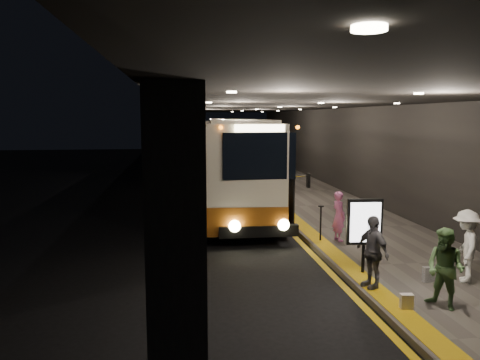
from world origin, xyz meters
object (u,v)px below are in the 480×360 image
passenger_waiting_white (466,246)px  bag_plain (407,302)px  stanchion_post (321,223)px  coach_second (212,152)px  passenger_boarding (339,216)px  coach_main (235,169)px  bag_polka (429,274)px  info_sign (365,223)px  passenger_waiting_grey (372,252)px  passenger_waiting_green (445,269)px

passenger_waiting_white → bag_plain: size_ratio=5.45×
stanchion_post → coach_second: bearing=97.0°
passenger_boarding → bag_plain: bearing=165.2°
coach_main → passenger_waiting_white: 10.56m
coach_second → bag_polka: 21.27m
coach_main → bag_plain: (2.09, -11.00, -1.49)m
info_sign → stanchion_post: size_ratio=1.69×
passenger_waiting_grey → bag_plain: (0.20, -1.26, -0.66)m
passenger_boarding → info_sign: info_sign is taller
stanchion_post → bag_polka: bearing=-70.0°
passenger_waiting_white → stanchion_post: passenger_waiting_white is taller
passenger_waiting_green → bag_polka: bearing=131.7°
passenger_waiting_green → passenger_waiting_grey: size_ratio=0.99×
coach_second → passenger_waiting_white: coach_second is taller
coach_main → bag_polka: 10.27m
coach_main → passenger_waiting_green: bearing=-72.1°
passenger_waiting_grey → info_sign: (0.20, 0.96, 0.42)m
bag_plain → coach_main: bearing=100.8°
bag_plain → bag_polka: bearing=47.9°
coach_second → bag_plain: (2.25, -22.34, -1.38)m
info_sign → passenger_waiting_grey: bearing=-96.8°
passenger_waiting_grey → passenger_waiting_white: bearing=73.4°
coach_second → bag_plain: 22.50m
bag_polka → bag_plain: 1.89m
passenger_waiting_grey → info_sign: info_sign is taller
bag_polka → coach_main: bearing=109.3°
coach_second → info_sign: bearing=-82.3°
passenger_waiting_green → bag_plain: bearing=-122.1°
coach_main → coach_second: coach_main is taller
coach_second → passenger_waiting_green: coach_second is taller
coach_second → passenger_waiting_green: bearing=-81.0°
coach_second → passenger_waiting_green: 22.60m
passenger_waiting_grey → stanchion_post: bearing=160.4°
passenger_boarding → passenger_waiting_white: bearing=-166.8°
passenger_boarding → passenger_waiting_grey: (-0.63, -3.97, 0.05)m
coach_second → stanchion_post: coach_second is taller
passenger_boarding → stanchion_post: 0.61m
passenger_waiting_white → bag_polka: bearing=-66.7°
passenger_waiting_green → info_sign: (-0.76, 2.26, 0.43)m
bag_polka → stanchion_post: 4.12m
bag_polka → coach_second: bearing=99.5°
bag_plain → stanchion_post: size_ratio=0.28×
bag_plain → info_sign: bearing=90.1°
passenger_boarding → passenger_waiting_white: size_ratio=0.91×
passenger_waiting_white → passenger_waiting_grey: size_ratio=1.03×
coach_second → coach_main: bearing=-87.9°
passenger_waiting_green → info_sign: info_sign is taller
coach_main → passenger_waiting_white: (4.20, -9.66, -0.80)m
bag_polka → passenger_waiting_white: bearing=-4.5°
passenger_waiting_green → info_sign: bearing=169.8°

